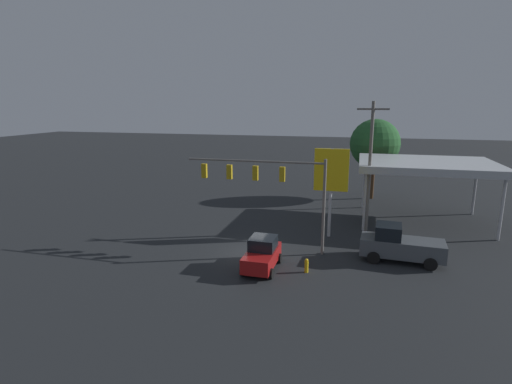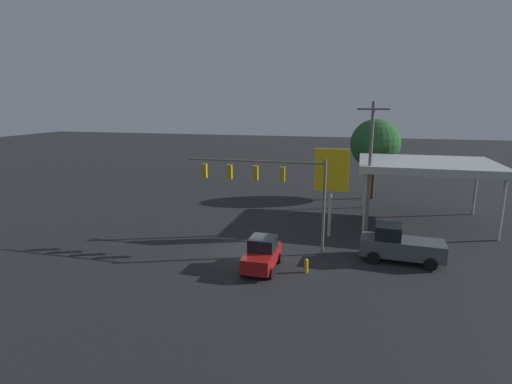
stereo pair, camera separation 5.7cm
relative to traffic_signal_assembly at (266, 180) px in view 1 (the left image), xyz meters
The scene contains 9 objects.
ground_plane 5.20m from the traffic_signal_assembly, 45.62° to the left, with size 200.00×200.00×0.00m, color black.
traffic_signal_assembly is the anchor object (origin of this frame).
utility_pole 9.26m from the traffic_signal_assembly, 138.44° to the right, with size 2.40×0.26×10.26m.
gas_station_canopy 15.28m from the traffic_signal_assembly, 139.61° to the right, with size 11.02×8.69×5.33m.
price_sign 5.71m from the traffic_signal_assembly, 136.16° to the right, with size 2.56×0.27×6.81m.
hatchback_crossing 5.31m from the traffic_signal_assembly, 99.41° to the left, with size 2.00×3.82×1.97m.
pickup_parked 9.74m from the traffic_signal_assembly, behind, with size 5.33×2.56×2.40m.
street_tree 19.45m from the traffic_signal_assembly, 113.15° to the right, with size 5.20×5.20×8.53m.
fire_hydrant 6.53m from the traffic_signal_assembly, 135.39° to the left, with size 0.24×0.24×0.88m.
Camera 1 is at (-6.98, 25.06, 10.09)m, focal length 28.00 mm.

